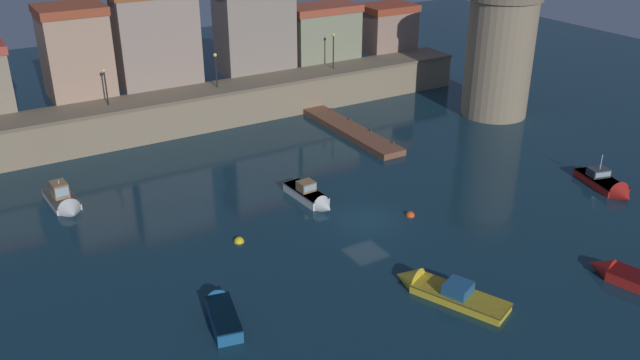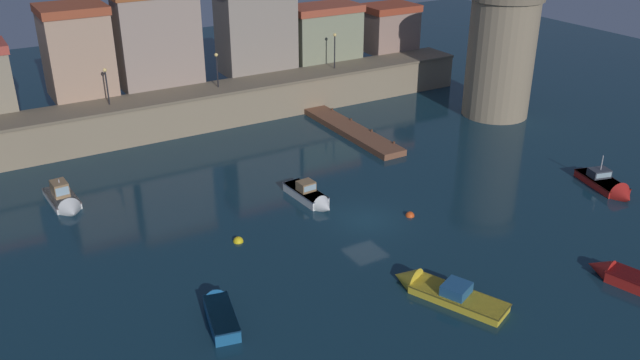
% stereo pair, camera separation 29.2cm
% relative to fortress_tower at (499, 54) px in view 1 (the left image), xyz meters
% --- Properties ---
extents(ground_plane, '(125.03, 125.03, 0.00)m').
position_rel_fortress_tower_xyz_m(ground_plane, '(-22.63, -11.62, -5.87)').
color(ground_plane, '#112D3D').
extents(quay_wall, '(50.13, 4.17, 3.42)m').
position_rel_fortress_tower_xyz_m(quay_wall, '(-22.63, 11.15, -4.15)').
color(quay_wall, gray).
rests_on(quay_wall, ground).
extents(old_town_backdrop, '(48.00, 5.21, 8.83)m').
position_rel_fortress_tower_xyz_m(old_town_backdrop, '(-23.31, 15.13, 0.93)').
color(old_town_backdrop, gray).
rests_on(old_town_backdrop, ground).
extents(fortress_tower, '(6.65, 6.65, 11.61)m').
position_rel_fortress_tower_xyz_m(fortress_tower, '(0.00, 0.00, 0.00)').
color(fortress_tower, gray).
rests_on(fortress_tower, ground).
extents(pier_dock, '(2.24, 13.22, 0.70)m').
position_rel_fortress_tower_xyz_m(pier_dock, '(-14.62, 2.61, -5.60)').
color(pier_dock, brown).
rests_on(pier_dock, ground).
extents(quay_lamp_0, '(0.32, 0.32, 3.12)m').
position_rel_fortress_tower_xyz_m(quay_lamp_0, '(-33.40, 11.15, -0.35)').
color(quay_lamp_0, black).
rests_on(quay_lamp_0, quay_wall).
extents(quay_lamp_1, '(0.32, 0.32, 3.12)m').
position_rel_fortress_tower_xyz_m(quay_lamp_1, '(-23.58, 11.15, -0.35)').
color(quay_lamp_1, black).
rests_on(quay_lamp_1, quay_wall).
extents(quay_lamp_2, '(0.32, 0.32, 3.49)m').
position_rel_fortress_tower_xyz_m(quay_lamp_2, '(-11.19, 11.15, -0.13)').
color(quay_lamp_2, black).
rests_on(quay_lamp_2, quay_wall).
extents(moored_boat_0, '(1.70, 5.12, 1.67)m').
position_rel_fortress_tower_xyz_m(moored_boat_0, '(-24.45, -7.33, -5.44)').
color(moored_boat_0, white).
rests_on(moored_boat_0, ground).
extents(moored_boat_1, '(2.98, 6.32, 1.41)m').
position_rel_fortress_tower_xyz_m(moored_boat_1, '(-14.00, -25.74, -5.49)').
color(moored_boat_1, red).
rests_on(moored_boat_1, ground).
extents(moored_boat_3, '(3.08, 5.55, 2.86)m').
position_rel_fortress_tower_xyz_m(moored_boat_3, '(-4.74, -16.80, -5.52)').
color(moored_boat_3, red).
rests_on(moored_boat_3, ground).
extents(moored_boat_4, '(4.20, 6.78, 1.67)m').
position_rel_fortress_tower_xyz_m(moored_boat_4, '(-24.04, -20.69, -5.54)').
color(moored_boat_4, gold).
rests_on(moored_boat_4, ground).
extents(moored_boat_5, '(2.01, 5.09, 2.29)m').
position_rel_fortress_tower_xyz_m(moored_boat_5, '(-39.55, 0.83, -5.48)').
color(moored_boat_5, silver).
rests_on(moored_boat_5, ground).
extents(moored_boat_6, '(2.21, 4.73, 1.24)m').
position_rel_fortress_tower_xyz_m(moored_boat_6, '(-35.23, -16.52, -5.46)').
color(moored_boat_6, '#195689').
rests_on(moored_boat_6, ground).
extents(mooring_buoy_0, '(0.61, 0.61, 0.61)m').
position_rel_fortress_tower_xyz_m(mooring_buoy_0, '(-19.71, -12.56, -5.87)').
color(mooring_buoy_0, '#EA4C19').
rests_on(mooring_buoy_0, ground).
extents(mooring_buoy_1, '(0.66, 0.66, 0.66)m').
position_rel_fortress_tower_xyz_m(mooring_buoy_1, '(-31.17, -9.81, -5.87)').
color(mooring_buoy_1, yellow).
rests_on(mooring_buoy_1, ground).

